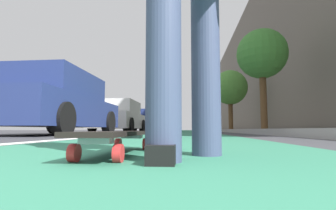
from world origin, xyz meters
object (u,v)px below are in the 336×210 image
(parked_car_mid, at_px, (120,117))
(street_tree_far, at_px, (230,88))
(skateboard, at_px, (118,136))
(street_tree_mid, at_px, (262,55))
(parked_car_far, at_px, (143,121))
(traffic_light, at_px, (163,90))
(parked_car_near, at_px, (58,105))

(parked_car_mid, relative_size, street_tree_far, 0.99)
(skateboard, distance_m, street_tree_mid, 9.86)
(parked_car_mid, relative_size, parked_car_far, 0.93)
(skateboard, xyz_separation_m, parked_car_mid, (10.77, 2.98, 0.61))
(parked_car_far, bearing_deg, street_tree_mid, -141.50)
(skateboard, relative_size, street_tree_mid, 0.21)
(parked_car_far, relative_size, street_tree_mid, 1.12)
(parked_car_mid, height_order, traffic_light, traffic_light)
(parked_car_near, bearing_deg, skateboard, -148.99)
(parked_car_near, bearing_deg, parked_car_far, 0.36)
(parked_car_mid, bearing_deg, parked_car_far, -0.65)
(traffic_light, distance_m, street_tree_far, 4.96)
(parked_car_mid, bearing_deg, traffic_light, -10.99)
(parked_car_mid, distance_m, street_tree_far, 8.91)
(street_tree_mid, bearing_deg, street_tree_far, 0.00)
(traffic_light, relative_size, street_tree_mid, 1.12)
(skateboard, distance_m, street_tree_far, 17.29)
(street_tree_far, bearing_deg, skateboard, 169.12)
(street_tree_far, bearing_deg, traffic_light, 76.03)
(skateboard, height_order, traffic_light, traffic_light)
(parked_car_near, relative_size, traffic_light, 0.93)
(skateboard, distance_m, traffic_light, 18.26)
(parked_car_near, distance_m, traffic_light, 13.48)
(parked_car_near, xyz_separation_m, traffic_light, (13.20, -1.25, 2.42))
(parked_car_far, height_order, street_tree_mid, street_tree_mid)
(street_tree_mid, bearing_deg, parked_car_mid, 72.63)
(traffic_light, xyz_separation_m, street_tree_far, (-1.20, -4.81, -0.11))
(parked_car_near, distance_m, parked_car_mid, 6.04)
(parked_car_near, bearing_deg, parked_car_mid, 1.32)
(skateboard, distance_m, parked_car_far, 16.81)
(street_tree_mid, bearing_deg, parked_car_far, 38.50)
(parked_car_far, bearing_deg, skateboard, -170.00)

